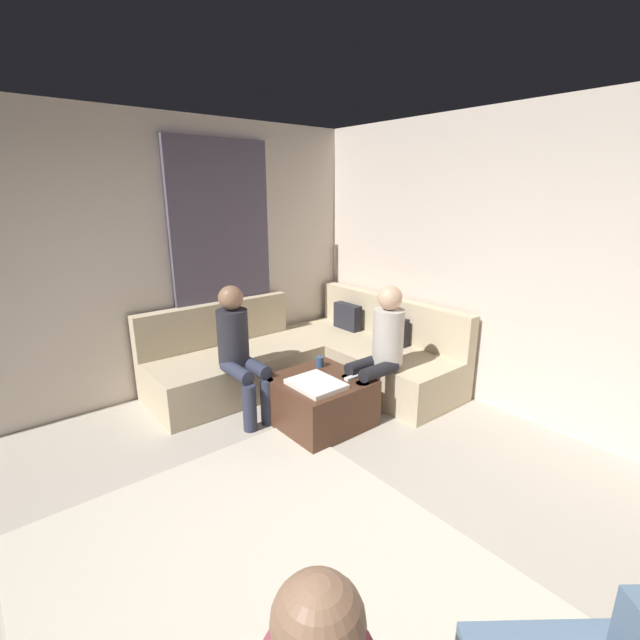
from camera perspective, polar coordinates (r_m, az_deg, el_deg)
ground_plane at (r=2.64m, az=-6.06°, el=-34.87°), size 6.00×6.00×0.10m
wall_back at (r=4.11m, az=29.98°, el=5.01°), size 6.00×0.12×2.70m
wall_left at (r=4.49m, az=-27.95°, el=6.07°), size 0.12×6.00×2.70m
curtain_panel at (r=4.83m, az=-12.30°, el=6.99°), size 0.06×1.10×2.50m
area_rug at (r=2.74m, az=-6.75°, el=-30.53°), size 2.60×2.20×0.01m
sectional_couch at (r=4.76m, az=-1.13°, el=-4.88°), size 2.10×2.55×0.87m
ottoman at (r=4.00m, az=-0.03°, el=-10.29°), size 0.76×0.76×0.42m
folded_blanket at (r=3.76m, az=-0.49°, el=-8.21°), size 0.44×0.36×0.04m
coffee_mug at (r=4.15m, az=-0.03°, el=-5.36°), size 0.08×0.08×0.10m
game_remote at (r=3.92m, az=4.16°, el=-7.36°), size 0.05×0.15×0.02m
person_on_couch_back at (r=4.02m, az=7.75°, el=-3.37°), size 0.30×0.60×1.20m
person_on_couch_side at (r=4.03m, az=-10.38°, el=-3.44°), size 0.60×0.30×1.20m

